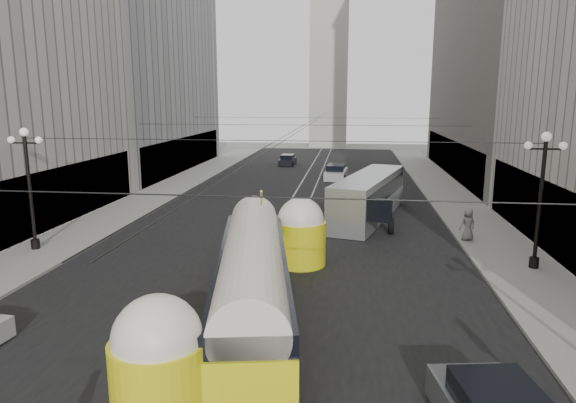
# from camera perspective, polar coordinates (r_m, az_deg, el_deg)

# --- Properties ---
(road) EXTENTS (20.00, 85.00, 0.02)m
(road) POSITION_cam_1_polar(r_m,az_deg,el_deg) (39.86, 1.26, -0.12)
(road) COLOR black
(road) RESTS_ON ground
(sidewalk_left) EXTENTS (4.00, 72.00, 0.15)m
(sidewalk_left) POSITION_cam_1_polar(r_m,az_deg,el_deg) (45.93, -13.34, 1.23)
(sidewalk_left) COLOR gray
(sidewalk_left) RESTS_ON ground
(sidewalk_right) EXTENTS (4.00, 72.00, 0.15)m
(sidewalk_right) POSITION_cam_1_polar(r_m,az_deg,el_deg) (43.83, 17.55, 0.51)
(sidewalk_right) COLOR gray
(sidewalk_right) RESTS_ON ground
(rail_left) EXTENTS (0.12, 85.00, 0.04)m
(rail_left) POSITION_cam_1_polar(r_m,az_deg,el_deg) (39.94, 0.19, -0.09)
(rail_left) COLOR gray
(rail_left) RESTS_ON ground
(rail_right) EXTENTS (0.12, 85.00, 0.04)m
(rail_right) POSITION_cam_1_polar(r_m,az_deg,el_deg) (39.79, 2.34, -0.14)
(rail_right) COLOR gray
(rail_right) RESTS_ON ground
(building_left_far) EXTENTS (12.60, 28.60, 28.60)m
(building_left_far) POSITION_cam_1_polar(r_m,az_deg,el_deg) (59.70, -17.39, 17.05)
(building_left_far) COLOR #999999
(building_left_far) RESTS_ON ground
(building_right_far) EXTENTS (12.60, 32.60, 32.60)m
(building_right_far) POSITION_cam_1_polar(r_m,az_deg,el_deg) (57.26, 24.68, 18.83)
(building_right_far) COLOR #514C47
(building_right_far) RESTS_ON ground
(distant_tower) EXTENTS (6.00, 6.00, 31.36)m
(distant_tower) POSITION_cam_1_polar(r_m,az_deg,el_deg) (86.70, 4.63, 16.08)
(distant_tower) COLOR #B2AFA8
(distant_tower) RESTS_ON ground
(lamppost_left_mid) EXTENTS (1.86, 0.44, 6.37)m
(lamppost_left_mid) POSITION_cam_1_polar(r_m,az_deg,el_deg) (29.73, -26.83, 1.97)
(lamppost_left_mid) COLOR black
(lamppost_left_mid) RESTS_ON sidewalk_left
(lamppost_right_mid) EXTENTS (1.86, 0.44, 6.37)m
(lamppost_right_mid) POSITION_cam_1_polar(r_m,az_deg,el_deg) (26.19, 26.29, 0.88)
(lamppost_right_mid) COLOR black
(lamppost_right_mid) RESTS_ON sidewalk_right
(catenary) EXTENTS (25.00, 72.00, 0.23)m
(catenary) POSITION_cam_1_polar(r_m,az_deg,el_deg) (38.08, 1.33, 8.27)
(catenary) COLOR black
(catenary) RESTS_ON ground
(streetcar) EXTENTS (4.71, 15.25, 3.37)m
(streetcar) POSITION_cam_1_polar(r_m,az_deg,el_deg) (18.99, -3.97, -8.18)
(streetcar) COLOR yellow
(streetcar) RESTS_ON ground
(city_bus) EXTENTS (5.43, 12.01, 2.95)m
(city_bus) POSITION_cam_1_polar(r_m,az_deg,el_deg) (34.78, 9.01, 0.73)
(city_bus) COLOR #A7AAAC
(city_bus) RESTS_ON ground
(sedan_white_far) EXTENTS (2.25, 4.79, 1.47)m
(sedan_white_far) POSITION_cam_1_polar(r_m,az_deg,el_deg) (51.31, 5.36, 3.22)
(sedan_white_far) COLOR silver
(sedan_white_far) RESTS_ON ground
(sedan_dark_far) EXTENTS (1.80, 4.06, 1.26)m
(sedan_dark_far) POSITION_cam_1_polar(r_m,az_deg,el_deg) (62.04, -0.05, 4.61)
(sedan_dark_far) COLOR black
(sedan_dark_far) RESTS_ON ground
(pedestrian_sidewalk_right) EXTENTS (1.02, 0.81, 1.82)m
(pedestrian_sidewalk_right) POSITION_cam_1_polar(r_m,az_deg,el_deg) (30.41, 19.36, -2.41)
(pedestrian_sidewalk_right) COLOR gray
(pedestrian_sidewalk_right) RESTS_ON sidewalk_right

